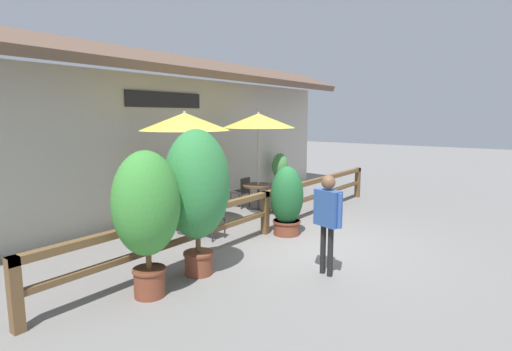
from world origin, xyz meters
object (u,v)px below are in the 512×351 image
(potted_plant_tall_tropical, at_px, (147,209))
(potted_plant_entrance_palm, at_px, (197,188))
(patio_umbrella_middle, at_px, (258,121))
(chair_middle_wallside, at_px, (242,191))
(potted_plant_broad_leaf, at_px, (287,200))
(pedestrian, at_px, (328,212))
(dining_table_near, at_px, (187,207))
(chair_near_streetside, at_px, (210,215))
(potted_plant_corner_fern, at_px, (280,169))
(chair_near_wallside, at_px, (165,207))
(dining_table_middle, at_px, (258,190))
(patio_umbrella_near, at_px, (185,122))
(chair_middle_streetside, at_px, (276,197))

(potted_plant_tall_tropical, relative_size, potted_plant_entrance_palm, 0.89)
(patio_umbrella_middle, height_order, potted_plant_tall_tropical, patio_umbrella_middle)
(chair_middle_wallside, bearing_deg, patio_umbrella_middle, 83.26)
(potted_plant_broad_leaf, distance_m, pedestrian, 2.34)
(dining_table_near, bearing_deg, chair_middle_wallside, 12.06)
(chair_near_streetside, distance_m, potted_plant_entrance_palm, 2.22)
(chair_middle_wallside, height_order, potted_plant_tall_tropical, potted_plant_tall_tropical)
(chair_near_streetside, distance_m, potted_plant_corner_fern, 5.59)
(chair_near_wallside, bearing_deg, dining_table_middle, 174.08)
(dining_table_near, height_order, chair_near_wallside, chair_near_wallside)
(patio_umbrella_near, height_order, chair_near_wallside, patio_umbrella_near)
(potted_plant_broad_leaf, height_order, potted_plant_tall_tropical, potted_plant_tall_tropical)
(chair_middle_wallside, height_order, potted_plant_entrance_palm, potted_plant_entrance_palm)
(potted_plant_broad_leaf, xyz_separation_m, potted_plant_corner_fern, (4.12, 2.91, 0.03))
(chair_middle_streetside, relative_size, chair_middle_wallside, 1.00)
(chair_near_wallside, relative_size, dining_table_middle, 1.01)
(dining_table_middle, xyz_separation_m, potted_plant_broad_leaf, (-1.40, -1.82, 0.18))
(chair_middle_streetside, height_order, potted_plant_broad_leaf, potted_plant_broad_leaf)
(chair_middle_wallside, xyz_separation_m, potted_plant_corner_fern, (2.65, 0.45, 0.31))
(potted_plant_corner_fern, bearing_deg, dining_table_middle, -158.09)
(potted_plant_broad_leaf, distance_m, potted_plant_tall_tropical, 3.82)
(potted_plant_broad_leaf, bearing_deg, chair_middle_wallside, 59.13)
(patio_umbrella_near, relative_size, chair_middle_wallside, 3.11)
(patio_umbrella_middle, height_order, potted_plant_broad_leaf, patio_umbrella_middle)
(dining_table_near, relative_size, chair_near_streetside, 0.99)
(dining_table_near, xyz_separation_m, chair_near_wallside, (-0.04, 0.70, -0.10))
(chair_near_streetside, relative_size, chair_middle_streetside, 1.00)
(patio_umbrella_middle, distance_m, dining_table_middle, 1.88)
(potted_plant_broad_leaf, distance_m, potted_plant_entrance_palm, 2.85)
(dining_table_near, bearing_deg, potted_plant_broad_leaf, -57.61)
(potted_plant_entrance_palm, bearing_deg, chair_near_wallside, 59.77)
(patio_umbrella_middle, height_order, chair_middle_wallside, patio_umbrella_middle)
(chair_near_wallside, xyz_separation_m, chair_middle_streetside, (2.58, -1.41, 0.00))
(chair_near_streetside, distance_m, chair_middle_streetside, 2.54)
(potted_plant_broad_leaf, bearing_deg, patio_umbrella_near, 122.39)
(potted_plant_entrance_palm, bearing_deg, dining_table_near, 50.83)
(potted_plant_tall_tropical, bearing_deg, chair_near_streetside, 25.80)
(chair_middle_streetside, bearing_deg, potted_plant_entrance_palm, -166.79)
(chair_near_streetside, bearing_deg, dining_table_near, 91.01)
(potted_plant_tall_tropical, bearing_deg, potted_plant_entrance_palm, 1.05)
(chair_near_wallside, height_order, potted_plant_tall_tropical, potted_plant_tall_tropical)
(patio_umbrella_middle, xyz_separation_m, pedestrian, (-2.93, -3.56, -1.41))
(dining_table_middle, bearing_deg, potted_plant_corner_fern, 21.91)
(potted_plant_tall_tropical, xyz_separation_m, potted_plant_corner_fern, (7.90, 2.97, -0.50))
(dining_table_near, bearing_deg, chair_near_streetside, -90.10)
(potted_plant_broad_leaf, xyz_separation_m, pedestrian, (-1.52, -1.75, 0.30))
(dining_table_near, relative_size, pedestrian, 0.52)
(chair_middle_wallside, bearing_deg, potted_plant_entrance_palm, 29.54)
(chair_near_streetside, height_order, pedestrian, pedestrian)
(dining_table_near, bearing_deg, chair_near_wallside, 93.20)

